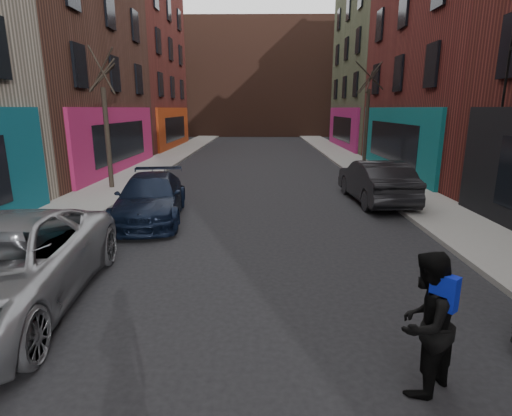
{
  "coord_description": "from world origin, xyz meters",
  "views": [
    {
      "loc": [
        0.31,
        1.05,
        3.47
      ],
      "look_at": [
        0.21,
        8.48,
        1.6
      ],
      "focal_mm": 28.0,
      "sensor_mm": 36.0,
      "label": 1
    }
  ],
  "objects_px": {
    "parked_left_end": "(151,198)",
    "parked_right_end": "(376,181)",
    "pedestrian": "(425,323)",
    "tree_right_far": "(368,107)",
    "tree_left_far": "(105,110)"
  },
  "relations": [
    {
      "from": "parked_left_end",
      "to": "parked_right_end",
      "type": "height_order",
      "value": "parked_right_end"
    },
    {
      "from": "parked_right_end",
      "to": "pedestrian",
      "type": "bearing_deg",
      "value": 74.66
    },
    {
      "from": "tree_right_far",
      "to": "pedestrian",
      "type": "xyz_separation_m",
      "value": [
        -3.89,
        -18.56,
        -2.6
      ]
    },
    {
      "from": "parked_right_end",
      "to": "pedestrian",
      "type": "xyz_separation_m",
      "value": [
        -2.29,
        -10.44,
        0.13
      ]
    },
    {
      "from": "parked_left_end",
      "to": "parked_right_end",
      "type": "xyz_separation_m",
      "value": [
        7.8,
        2.55,
        0.09
      ]
    },
    {
      "from": "parked_left_end",
      "to": "parked_right_end",
      "type": "bearing_deg",
      "value": 10.84
    },
    {
      "from": "parked_right_end",
      "to": "pedestrian",
      "type": "distance_m",
      "value": 10.69
    },
    {
      "from": "tree_right_far",
      "to": "pedestrian",
      "type": "relative_size",
      "value": 3.7
    },
    {
      "from": "tree_right_far",
      "to": "parked_left_end",
      "type": "relative_size",
      "value": 1.4
    },
    {
      "from": "parked_left_end",
      "to": "pedestrian",
      "type": "relative_size",
      "value": 2.65
    },
    {
      "from": "parked_right_end",
      "to": "pedestrian",
      "type": "relative_size",
      "value": 2.63
    },
    {
      "from": "tree_left_far",
      "to": "tree_right_far",
      "type": "relative_size",
      "value": 0.96
    },
    {
      "from": "pedestrian",
      "to": "tree_left_far",
      "type": "bearing_deg",
      "value": -96.63
    },
    {
      "from": "tree_right_far",
      "to": "parked_left_end",
      "type": "distance_m",
      "value": 14.5
    },
    {
      "from": "tree_left_far",
      "to": "pedestrian",
      "type": "height_order",
      "value": "tree_left_far"
    }
  ]
}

